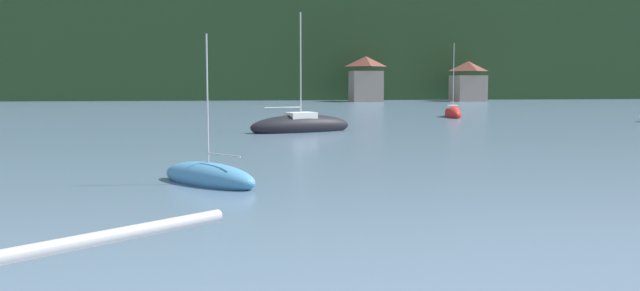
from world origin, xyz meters
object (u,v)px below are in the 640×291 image
(shore_building_central, at_px, (366,80))
(sailboat_far_1, at_px, (301,126))
(shore_building_eastcentral, at_px, (468,82))
(sailboat_mid_5, at_px, (209,177))
(sailboat_far_4, at_px, (453,113))

(shore_building_central, distance_m, sailboat_far_1, 53.27)
(shore_building_eastcentral, height_order, sailboat_mid_5, shore_building_eastcentral)
(shore_building_central, distance_m, sailboat_far_4, 37.63)
(sailboat_far_1, relative_size, sailboat_mid_5, 1.55)
(shore_building_central, xyz_separation_m, sailboat_mid_5, (-18.04, -71.70, -2.78))
(shore_building_eastcentral, xyz_separation_m, sailboat_mid_5, (-32.54, -71.74, -2.48))
(shore_building_central, relative_size, sailboat_mid_5, 1.26)
(sailboat_far_1, bearing_deg, sailboat_far_4, 23.37)
(shore_building_eastcentral, distance_m, sailboat_far_1, 58.65)
(sailboat_far_4, bearing_deg, shore_building_central, -170.44)
(sailboat_far_1, height_order, sailboat_far_4, sailboat_far_1)
(sailboat_far_1, distance_m, sailboat_mid_5, 20.74)
(sailboat_far_4, distance_m, sailboat_mid_5, 38.89)
(shore_building_central, xyz_separation_m, sailboat_far_4, (0.53, -37.53, -2.69))
(sailboat_far_1, bearing_deg, shore_building_central, 53.76)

